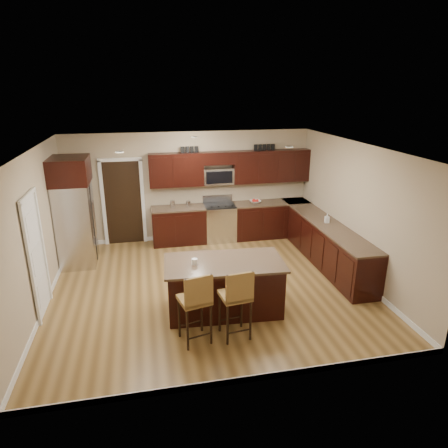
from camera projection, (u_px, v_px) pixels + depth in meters
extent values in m
plane|color=olive|center=(210.00, 286.00, 7.83)|extent=(6.00, 6.00, 0.00)
plane|color=silver|center=(208.00, 148.00, 6.94)|extent=(6.00, 6.00, 0.00)
plane|color=tan|center=(190.00, 187.00, 9.93)|extent=(6.00, 0.00, 6.00)
plane|color=tan|center=(36.00, 233.00, 6.81)|extent=(0.00, 5.50, 5.50)
plane|color=tan|center=(357.00, 212.00, 7.96)|extent=(0.00, 5.50, 5.50)
cube|color=black|center=(179.00, 226.00, 9.88)|extent=(1.30, 0.60, 0.88)
cube|color=black|center=(271.00, 220.00, 10.34)|extent=(1.94, 0.60, 0.88)
cube|color=black|center=(328.00, 246.00, 8.64)|extent=(0.60, 3.35, 0.88)
cube|color=brown|center=(178.00, 208.00, 9.73)|extent=(1.30, 0.63, 0.04)
cube|color=brown|center=(271.00, 203.00, 10.19)|extent=(1.94, 0.63, 0.04)
cube|color=brown|center=(330.00, 226.00, 8.49)|extent=(0.63, 3.35, 0.04)
cube|color=black|center=(176.00, 170.00, 9.56)|extent=(1.30, 0.33, 0.80)
cube|color=black|center=(271.00, 166.00, 10.01)|extent=(1.94, 0.33, 0.80)
cube|color=black|center=(218.00, 158.00, 9.67)|extent=(0.76, 0.33, 0.30)
cube|color=silver|center=(220.00, 223.00, 10.08)|extent=(0.76, 0.64, 0.90)
cube|color=black|center=(220.00, 205.00, 9.93)|extent=(0.76, 0.60, 0.03)
cube|color=black|center=(222.00, 227.00, 9.80)|extent=(0.65, 0.01, 0.45)
cube|color=silver|center=(217.00, 198.00, 10.14)|extent=(0.76, 0.05, 0.18)
cube|color=silver|center=(218.00, 176.00, 9.84)|extent=(0.76, 0.31, 0.40)
cube|color=black|center=(123.00, 203.00, 9.70)|extent=(0.85, 0.03, 2.06)
cube|color=white|center=(36.00, 257.00, 6.65)|extent=(0.03, 0.80, 2.04)
cube|color=black|center=(224.00, 287.00, 6.88)|extent=(1.96, 1.07, 0.88)
cube|color=brown|center=(224.00, 263.00, 6.73)|extent=(2.07, 1.18, 0.04)
cube|color=black|center=(224.00, 307.00, 7.01)|extent=(1.88, 0.99, 0.09)
cube|color=olive|center=(194.00, 300.00, 5.95)|extent=(0.53, 0.53, 0.06)
cube|color=olive|center=(199.00, 292.00, 5.71)|extent=(0.43, 0.14, 0.47)
cylinder|color=black|center=(184.00, 329.00, 5.86)|extent=(0.04, 0.04, 0.68)
cylinder|color=black|center=(209.00, 326.00, 5.93)|extent=(0.04, 0.04, 0.68)
cylinder|color=black|center=(181.00, 316.00, 6.21)|extent=(0.04, 0.04, 0.68)
cylinder|color=black|center=(205.00, 313.00, 6.28)|extent=(0.04, 0.04, 0.68)
cube|color=olive|center=(235.00, 295.00, 6.07)|extent=(0.49, 0.49, 0.06)
cube|color=olive|center=(240.00, 288.00, 5.82)|extent=(0.44, 0.10, 0.47)
cylinder|color=black|center=(226.00, 325.00, 5.98)|extent=(0.04, 0.04, 0.67)
cylinder|color=black|center=(250.00, 322.00, 6.05)|extent=(0.04, 0.04, 0.67)
cylinder|color=black|center=(221.00, 311.00, 6.33)|extent=(0.04, 0.04, 0.67)
cylinder|color=black|center=(243.00, 309.00, 6.40)|extent=(0.04, 0.04, 0.67)
cube|color=silver|center=(76.00, 224.00, 8.58)|extent=(0.72, 0.90, 1.81)
cube|color=black|center=(94.00, 223.00, 8.65)|extent=(0.01, 0.02, 1.72)
cylinder|color=silver|center=(94.00, 220.00, 8.55)|extent=(0.02, 0.02, 0.80)
cylinder|color=silver|center=(95.00, 218.00, 8.70)|extent=(0.02, 0.02, 0.80)
cube|color=black|center=(69.00, 171.00, 8.20)|extent=(0.78, 0.96, 0.54)
cube|color=brown|center=(192.00, 256.00, 9.22)|extent=(0.95, 0.68, 0.01)
imported|color=silver|center=(255.00, 202.00, 10.09)|extent=(0.30, 0.30, 0.07)
imported|color=#B2B2B2|center=(327.00, 218.00, 8.62)|extent=(0.11, 0.11, 0.20)
cylinder|color=silver|center=(173.00, 204.00, 9.67)|extent=(0.12, 0.12, 0.18)
cylinder|color=silver|center=(188.00, 204.00, 9.75)|extent=(0.11, 0.11, 0.15)
cylinder|color=white|center=(195.00, 262.00, 6.61)|extent=(0.10, 0.10, 0.10)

